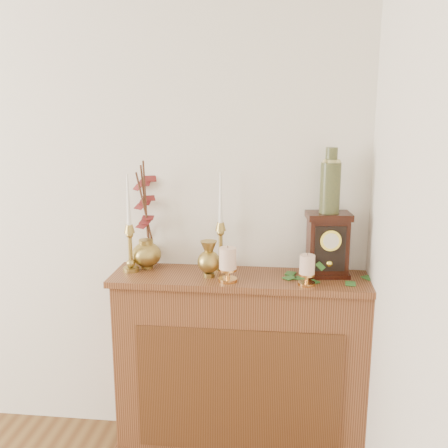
# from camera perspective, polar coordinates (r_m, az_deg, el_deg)

# --- Properties ---
(console_shelf) EXTENTS (1.24, 0.34, 0.93)m
(console_shelf) POSITION_cam_1_polar(r_m,az_deg,el_deg) (2.70, 1.81, -15.62)
(console_shelf) COLOR brown
(console_shelf) RESTS_ON ground
(candlestick_left) EXTENTS (0.08, 0.08, 0.48)m
(candlestick_left) POSITION_cam_1_polar(r_m,az_deg,el_deg) (2.56, -10.21, -1.75)
(candlestick_left) COLOR #A68E42
(candlestick_left) RESTS_ON console_shelf
(candlestick_center) EXTENTS (0.08, 0.08, 0.48)m
(candlestick_center) POSITION_cam_1_polar(r_m,az_deg,el_deg) (2.55, -0.37, -1.54)
(candlestick_center) COLOR #A68E42
(candlestick_center) RESTS_ON console_shelf
(bud_vase) EXTENTS (0.11, 0.11, 0.17)m
(bud_vase) POSITION_cam_1_polar(r_m,az_deg,el_deg) (2.46, -1.67, -3.86)
(bud_vase) COLOR #A68E42
(bud_vase) RESTS_ON console_shelf
(ginger_jar) EXTENTS (0.22, 0.23, 0.54)m
(ginger_jar) POSITION_cam_1_polar(r_m,az_deg,el_deg) (2.62, -8.51, 0.59)
(ginger_jar) COLOR #A68E42
(ginger_jar) RESTS_ON console_shelf
(pillar_candle_left) EXTENTS (0.09, 0.09, 0.17)m
(pillar_candle_left) POSITION_cam_1_polar(r_m,az_deg,el_deg) (2.39, 0.42, -4.24)
(pillar_candle_left) COLOR #D4974A
(pillar_candle_left) RESTS_ON console_shelf
(pillar_candle_right) EXTENTS (0.08, 0.08, 0.15)m
(pillar_candle_right) POSITION_cam_1_polar(r_m,az_deg,el_deg) (2.38, 9.03, -4.80)
(pillar_candle_right) COLOR #D4974A
(pillar_candle_right) RESTS_ON console_shelf
(ivy_garland) EXTENTS (0.56, 0.24, 0.09)m
(ivy_garland) POSITION_cam_1_polar(r_m,az_deg,el_deg) (2.51, 13.34, -5.60)
(ivy_garland) COLOR #2E6727
(ivy_garland) RESTS_ON console_shelf
(mantel_clock) EXTENTS (0.22, 0.17, 0.30)m
(mantel_clock) POSITION_cam_1_polar(r_m,az_deg,el_deg) (2.51, 11.21, -2.26)
(mantel_clock) COLOR black
(mantel_clock) RESTS_ON console_shelf
(ceramic_vase) EXTENTS (0.09, 0.09, 0.30)m
(ceramic_vase) POSITION_cam_1_polar(r_m,az_deg,el_deg) (2.45, 11.49, 4.31)
(ceramic_vase) COLOR #193225
(ceramic_vase) RESTS_ON mantel_clock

